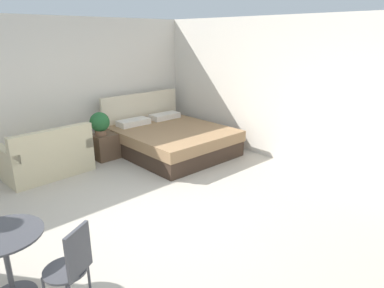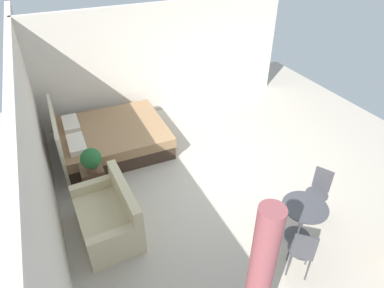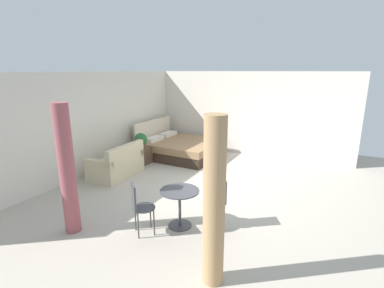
{
  "view_description": "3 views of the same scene",
  "coord_description": "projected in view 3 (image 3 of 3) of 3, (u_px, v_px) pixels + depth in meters",
  "views": [
    {
      "loc": [
        -2.44,
        -3.3,
        2.34
      ],
      "look_at": [
        0.72,
        0.04,
        0.85
      ],
      "focal_mm": 31.67,
      "sensor_mm": 36.0,
      "label": 1
    },
    {
      "loc": [
        -4.42,
        2.74,
        4.29
      ],
      "look_at": [
        -0.04,
        0.72,
        0.95
      ],
      "focal_mm": 31.22,
      "sensor_mm": 36.0,
      "label": 2
    },
    {
      "loc": [
        -5.81,
        -2.6,
        2.69
      ],
      "look_at": [
        -0.34,
        0.27,
        1.08
      ],
      "focal_mm": 26.59,
      "sensor_mm": 36.0,
      "label": 3
    }
  ],
  "objects": [
    {
      "name": "couch",
      "position": [
        117.0,
        165.0,
        7.4
      ],
      "size": [
        1.4,
        0.88,
        0.87
      ],
      "color": "beige",
      "rests_on": "ground"
    },
    {
      "name": "bed",
      "position": [
        180.0,
        148.0,
        9.13
      ],
      "size": [
        1.97,
        2.25,
        1.1
      ],
      "color": "#38281E",
      "rests_on": "ground"
    },
    {
      "name": "curtain_right",
      "position": [
        67.0,
        170.0,
        4.65
      ],
      "size": [
        0.26,
        0.26,
        2.21
      ],
      "color": "#994C51",
      "rests_on": "ground"
    },
    {
      "name": "wall_right",
      "position": [
        249.0,
        114.0,
        9.17
      ],
      "size": [
        0.12,
        6.37,
        2.66
      ],
      "primitive_type": "cube",
      "color": "silver",
      "rests_on": "ground"
    },
    {
      "name": "curtain_left",
      "position": [
        214.0,
        204.0,
        3.48
      ],
      "size": [
        0.28,
        0.28,
        2.21
      ],
      "color": "tan",
      "rests_on": "ground"
    },
    {
      "name": "potted_plant",
      "position": [
        141.0,
        140.0,
        8.19
      ],
      "size": [
        0.37,
        0.37,
        0.45
      ],
      "color": "brown",
      "rests_on": "nightstand"
    },
    {
      "name": "cafe_chair_near_couch",
      "position": [
        139.0,
        204.0,
        4.69
      ],
      "size": [
        0.53,
        0.53,
        0.91
      ],
      "color": "#3F3F44",
      "rests_on": "ground"
    },
    {
      "name": "wall_back",
      "position": [
        105.0,
        121.0,
        7.92
      ],
      "size": [
        9.24,
        0.12,
        2.66
      ],
      "primitive_type": "cube",
      "color": "silver",
      "rests_on": "ground"
    },
    {
      "name": "balcony_table",
      "position": [
        180.0,
        201.0,
        4.96
      ],
      "size": [
        0.69,
        0.69,
        0.68
      ],
      "color": "#3F3F44",
      "rests_on": "ground"
    },
    {
      "name": "nightstand",
      "position": [
        143.0,
        155.0,
        8.41
      ],
      "size": [
        0.48,
        0.4,
        0.5
      ],
      "color": "brown",
      "rests_on": "ground"
    },
    {
      "name": "cafe_chair_near_window",
      "position": [
        220.0,
        198.0,
        4.96
      ],
      "size": [
        0.5,
        0.5,
        0.88
      ],
      "color": "#3F3F44",
      "rests_on": "ground"
    },
    {
      "name": "ground_plane",
      "position": [
        208.0,
        186.0,
        6.83
      ],
      "size": [
        9.24,
        9.37,
        0.02
      ],
      "primitive_type": "cube",
      "color": "#B2A899"
    }
  ]
}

